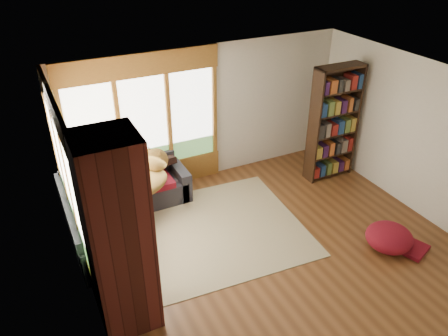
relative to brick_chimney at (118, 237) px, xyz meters
name	(u,v)px	position (x,y,z in m)	size (l,w,h in m)	color
floor	(274,247)	(2.40, 0.35, -1.30)	(5.50, 5.50, 0.00)	#532F17
ceiling	(285,89)	(2.40, 0.35, 1.30)	(5.50, 5.50, 0.00)	white
wall_back	(207,114)	(2.40, 2.85, 0.00)	(5.50, 0.04, 2.60)	silver
wall_front	(416,293)	(2.40, -2.15, 0.00)	(5.50, 0.04, 2.60)	silver
wall_left	(82,229)	(-0.35, 0.35, 0.00)	(0.04, 5.00, 2.60)	silver
wall_right	(418,138)	(5.15, 0.35, 0.00)	(0.04, 5.00, 2.60)	silver
windows_back	(145,124)	(1.20, 2.82, 0.05)	(2.82, 0.10, 1.90)	#905F24
windows_left	(67,177)	(-0.32, 1.55, 0.05)	(0.10, 2.62, 1.90)	#905F24
roller_blind	(55,129)	(-0.29, 2.38, 0.45)	(0.03, 0.72, 0.90)	gray
brick_chimney	(118,237)	(0.00, 0.00, 0.00)	(0.70, 0.70, 2.60)	#471914
sectional_sofa	(121,207)	(0.45, 2.05, -1.00)	(2.20, 2.20, 0.80)	black
area_rug	(201,234)	(1.50, 1.15, -1.29)	(3.32, 2.54, 0.01)	beige
bookshelf	(334,124)	(4.54, 1.77, -0.18)	(0.96, 0.32, 2.24)	black
pouf	(389,237)	(3.99, -0.45, -1.09)	(0.72, 0.72, 0.39)	maroon
dog_tan	(146,173)	(0.92, 2.05, -0.48)	(1.17, 1.03, 0.57)	olive
dog_brindle	(118,205)	(0.31, 1.50, -0.57)	(0.51, 0.75, 0.39)	#382117
throw_pillows	(117,177)	(0.48, 2.20, -0.50)	(1.98, 1.68, 0.45)	black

